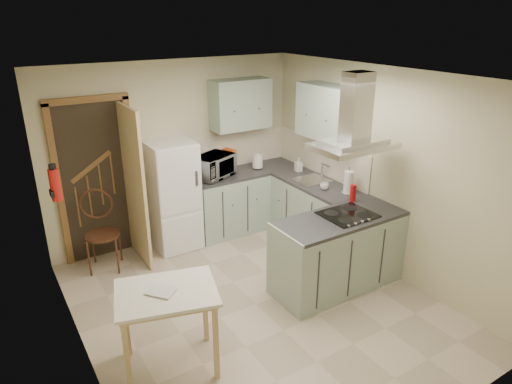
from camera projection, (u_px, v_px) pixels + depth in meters
floor at (256, 304)px, 5.13m from camera, size 4.20×4.20×0.00m
ceiling at (256, 77)px, 4.21m from camera, size 4.20×4.20×0.00m
back_wall at (176, 152)px, 6.32m from camera, size 3.60×0.00×3.60m
left_wall at (73, 247)px, 3.77m from camera, size 0.00×4.20×4.20m
right_wall at (381, 171)px, 5.56m from camera, size 0.00×4.20×4.20m
doorway at (97, 181)px, 5.82m from camera, size 1.10×0.12×2.10m
fridge at (173, 195)px, 6.17m from camera, size 0.60×0.60×1.50m
counter_back at (229, 203)px, 6.70m from camera, size 1.08×0.60×0.90m
counter_right at (302, 206)px, 6.59m from camera, size 0.60×1.95×0.90m
splashback at (236, 149)px, 6.82m from camera, size 1.68×0.02×0.50m
wall_cabinet_back at (240, 104)px, 6.43m from camera, size 0.85×0.35×0.70m
wall_cabinet_right at (327, 112)px, 5.92m from camera, size 0.35×0.90×0.70m
peninsula at (338, 252)px, 5.33m from camera, size 1.55×0.65×0.90m
hob at (348, 214)px, 5.21m from camera, size 0.58×0.50×0.01m
extractor_hood at (353, 146)px, 4.91m from camera, size 0.90×0.55×0.10m
sink at (311, 180)px, 6.28m from camera, size 0.45×0.40×0.01m
fire_extinguisher at (55, 185)px, 4.42m from camera, size 0.10×0.10×0.32m
drop_leaf_table at (169, 329)px, 4.09m from camera, size 1.01×0.86×0.81m
bentwood_chair at (103, 235)px, 5.69m from camera, size 0.55×0.55×0.94m
microwave at (214, 166)px, 6.36m from camera, size 0.68×0.58×0.32m
kettle at (258, 161)px, 6.72m from camera, size 0.19×0.19×0.22m
cereal_box at (230, 159)px, 6.67m from camera, size 0.13×0.22×0.31m
soap_bottle at (299, 165)px, 6.61m from camera, size 0.10×0.11×0.20m
paper_towel at (349, 182)px, 5.79m from camera, size 0.15×0.15×0.30m
cup at (324, 186)px, 5.94m from camera, size 0.14×0.14×0.09m
red_bottle at (353, 193)px, 5.56m from camera, size 0.08×0.08×0.21m
book at (155, 293)px, 3.83m from camera, size 0.28×0.29×0.11m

